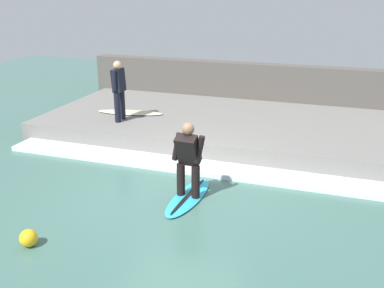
{
  "coord_description": "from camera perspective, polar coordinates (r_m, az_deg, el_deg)",
  "views": [
    {
      "loc": [
        -7.52,
        -2.86,
        3.88
      ],
      "look_at": [
        0.87,
        0.0,
        0.7
      ],
      "focal_mm": 42.0,
      "sensor_mm": 36.0,
      "label": 1
    }
  ],
  "objects": [
    {
      "name": "ground_plane",
      "position": [
        8.93,
        -1.81,
        -6.02
      ],
      "size": [
        28.0,
        28.0,
        0.0
      ],
      "primitive_type": "plane",
      "color": "#426B60"
    },
    {
      "name": "surfboard_riding",
      "position": [
        8.64,
        -0.48,
        -6.73
      ],
      "size": [
        1.82,
        0.62,
        0.07
      ],
      "color": "#2DADD1",
      "rests_on": "ground_plane"
    },
    {
      "name": "back_wall",
      "position": [
        14.35,
        6.93,
        7.11
      ],
      "size": [
        0.5,
        10.32,
        1.55
      ],
      "primitive_type": "cube",
      "color": "#544F49",
      "rests_on": "ground_plane"
    },
    {
      "name": "surfboard_waiting_near",
      "position": [
        12.63,
        -7.85,
        4.01
      ],
      "size": [
        0.76,
        1.92,
        0.06
      ],
      "color": "beige",
      "rests_on": "concrete_ledge"
    },
    {
      "name": "surfer_riding",
      "position": [
        8.3,
        -0.49,
        -1.59
      ],
      "size": [
        0.48,
        0.66,
        1.45
      ],
      "color": "black",
      "rests_on": "surfboard_riding"
    },
    {
      "name": "surfer_waiting_near",
      "position": [
        11.79,
        -9.29,
        7.08
      ],
      "size": [
        0.54,
        0.26,
        1.57
      ],
      "color": "black",
      "rests_on": "concrete_ledge"
    },
    {
      "name": "marker_buoy",
      "position": [
        7.58,
        -20.05,
        -11.16
      ],
      "size": [
        0.28,
        0.28,
        0.28
      ],
      "primitive_type": "sphere",
      "color": "yellow",
      "rests_on": "ground_plane"
    },
    {
      "name": "concrete_ledge",
      "position": [
        12.19,
        4.38,
        2.26
      ],
      "size": [
        4.4,
        9.83,
        0.47
      ],
      "primitive_type": "cube",
      "color": "slate",
      "rests_on": "ground_plane"
    },
    {
      "name": "wave_foam_crest",
      "position": [
        9.93,
        0.59,
        -2.94
      ],
      "size": [
        0.73,
        9.34,
        0.1
      ],
      "primitive_type": "cube",
      "color": "silver",
      "rests_on": "ground_plane"
    }
  ]
}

